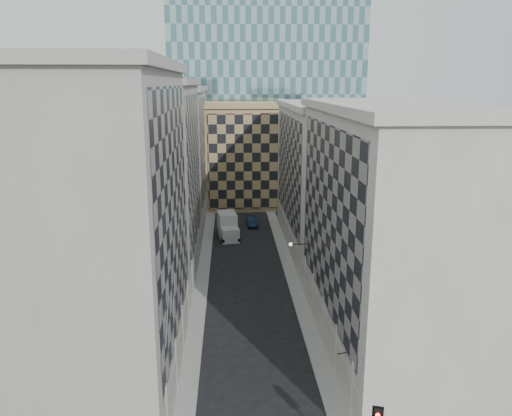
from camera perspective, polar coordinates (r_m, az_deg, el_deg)
name	(u,v)px	position (r m, az deg, el deg)	size (l,w,h in m)	color
sidewalk_west	(202,280)	(58.63, -6.16, -8.16)	(1.50, 100.00, 0.15)	#969791
sidewalk_east	(292,278)	(58.98, 4.18, -7.97)	(1.50, 100.00, 0.15)	#969791
bldg_left_a	(107,230)	(37.77, -16.66, -2.44)	(10.80, 22.80, 23.70)	#A09990
bldg_left_b	(152,180)	(58.91, -11.78, 3.16)	(10.80, 22.80, 22.70)	gray
bldg_left_c	(173,157)	(80.52, -9.49, 5.78)	(10.80, 22.80, 21.70)	#A09990
bldg_right_a	(384,230)	(42.93, 14.43, -2.41)	(10.80, 26.80, 20.70)	#B3AFA4
bldg_right_b	(324,177)	(68.56, 7.76, 3.59)	(10.80, 28.80, 19.70)	#B3AFA4
tan_block	(250,154)	(93.07, -0.65, 6.20)	(16.80, 14.80, 18.80)	tan
church_tower	(237,59)	(106.34, -2.14, 16.64)	(7.20, 7.20, 51.50)	#2F2A25
flagpoles_left	(171,307)	(33.60, -9.73, -11.10)	(0.10, 6.33, 2.33)	gray
bracket_lamp	(292,244)	(51.18, 4.17, -4.15)	(1.98, 0.36, 0.36)	black
box_truck	(228,227)	(73.84, -3.23, -2.19)	(3.44, 6.69, 3.51)	silver
dark_car	(252,221)	(79.73, -0.45, -1.51)	(1.61, 4.63, 1.52)	#0F1C38
shop_sign	(338,358)	(36.25, 9.36, -16.52)	(0.75, 0.63, 0.72)	black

